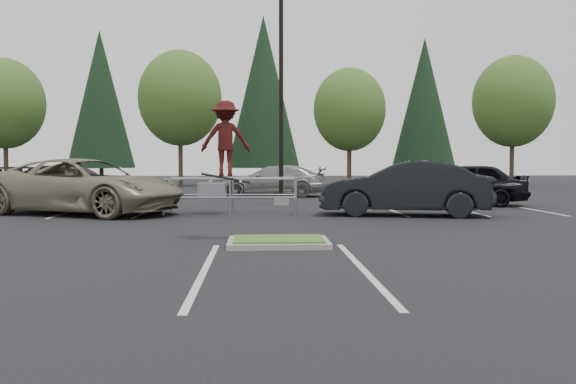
{
  "coord_description": "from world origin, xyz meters",
  "views": [
    {
      "loc": [
        -0.42,
        -13.26,
        1.87
      ],
      "look_at": [
        0.28,
        1.5,
        1.09
      ],
      "focal_mm": 38.0,
      "sensor_mm": 36.0,
      "label": 1
    }
  ],
  "objects_px": {
    "car_l_tan": "(84,186)",
    "car_r_charc": "(405,188)",
    "decid_a": "(5,106)",
    "decid_d": "(513,104)",
    "light_pole": "(281,95)",
    "car_l_black": "(70,186)",
    "conif_b": "(264,92)",
    "skateboarder": "(225,139)",
    "decid_c": "(349,112)",
    "cart_corral": "(217,191)",
    "conif_c": "(424,103)",
    "car_r_black": "(463,184)",
    "decid_b": "(180,101)",
    "car_far_silver": "(273,181)",
    "conif_a": "(100,99)"
  },
  "relations": [
    {
      "from": "skateboarder",
      "to": "car_r_black",
      "type": "distance_m",
      "value": 14.04
    },
    {
      "from": "conif_b",
      "to": "car_far_silver",
      "type": "xyz_separation_m",
      "value": [
        0.31,
        -22.5,
        -7.05
      ]
    },
    {
      "from": "decid_a",
      "to": "skateboarder",
      "type": "distance_m",
      "value": 33.7
    },
    {
      "from": "decid_b",
      "to": "car_l_tan",
      "type": "bearing_deg",
      "value": -91.26
    },
    {
      "from": "decid_b",
      "to": "car_r_black",
      "type": "height_order",
      "value": "decid_b"
    },
    {
      "from": "decid_c",
      "to": "conif_c",
      "type": "xyz_separation_m",
      "value": [
        8.01,
        9.67,
        1.59
      ]
    },
    {
      "from": "decid_b",
      "to": "car_r_charc",
      "type": "relative_size",
      "value": 1.71
    },
    {
      "from": "decid_a",
      "to": "decid_b",
      "type": "relative_size",
      "value": 0.92
    },
    {
      "from": "car_l_tan",
      "to": "car_r_charc",
      "type": "xyz_separation_m",
      "value": [
        11.0,
        -1.14,
        -0.04
      ]
    },
    {
      "from": "light_pole",
      "to": "conif_b",
      "type": "xyz_separation_m",
      "value": [
        -0.5,
        28.5,
        3.29
      ]
    },
    {
      "from": "car_l_tan",
      "to": "car_r_charc",
      "type": "relative_size",
      "value": 1.23
    },
    {
      "from": "conif_a",
      "to": "car_l_black",
      "type": "relative_size",
      "value": 2.27
    },
    {
      "from": "conif_b",
      "to": "car_r_black",
      "type": "bearing_deg",
      "value": -74.58
    },
    {
      "from": "decid_b",
      "to": "skateboarder",
      "type": "height_order",
      "value": "decid_b"
    },
    {
      "from": "decid_c",
      "to": "cart_corral",
      "type": "distance_m",
      "value": 23.62
    },
    {
      "from": "car_l_black",
      "to": "car_r_black",
      "type": "relative_size",
      "value": 1.1
    },
    {
      "from": "decid_b",
      "to": "decid_c",
      "type": "bearing_deg",
      "value": -3.34
    },
    {
      "from": "light_pole",
      "to": "cart_corral",
      "type": "bearing_deg",
      "value": -120.98
    },
    {
      "from": "decid_a",
      "to": "cart_corral",
      "type": "relative_size",
      "value": 1.95
    },
    {
      "from": "conif_b",
      "to": "car_l_black",
      "type": "height_order",
      "value": "conif_b"
    },
    {
      "from": "conif_c",
      "to": "cart_corral",
      "type": "bearing_deg",
      "value": -116.78
    },
    {
      "from": "decid_b",
      "to": "conif_b",
      "type": "relative_size",
      "value": 0.66
    },
    {
      "from": "light_pole",
      "to": "decid_d",
      "type": "height_order",
      "value": "light_pole"
    },
    {
      "from": "decid_a",
      "to": "decid_d",
      "type": "bearing_deg",
      "value": 0.48
    },
    {
      "from": "cart_corral",
      "to": "car_r_charc",
      "type": "height_order",
      "value": "car_r_charc"
    },
    {
      "from": "cart_corral",
      "to": "car_far_silver",
      "type": "height_order",
      "value": "car_far_silver"
    },
    {
      "from": "decid_c",
      "to": "conif_c",
      "type": "height_order",
      "value": "conif_c"
    },
    {
      "from": "decid_d",
      "to": "car_l_tan",
      "type": "xyz_separation_m",
      "value": [
        -24.49,
        -22.19,
        -4.95
      ]
    },
    {
      "from": "decid_b",
      "to": "car_far_silver",
      "type": "relative_size",
      "value": 1.75
    },
    {
      "from": "car_r_charc",
      "to": "car_l_black",
      "type": "bearing_deg",
      "value": -97.87
    },
    {
      "from": "skateboarder",
      "to": "conif_c",
      "type": "bearing_deg",
      "value": -113.75
    },
    {
      "from": "decid_d",
      "to": "conif_b",
      "type": "relative_size",
      "value": 0.65
    },
    {
      "from": "light_pole",
      "to": "car_l_black",
      "type": "height_order",
      "value": "light_pole"
    },
    {
      "from": "decid_c",
      "to": "car_l_tan",
      "type": "height_order",
      "value": "decid_c"
    },
    {
      "from": "conif_a",
      "to": "conif_b",
      "type": "height_order",
      "value": "conif_b"
    },
    {
      "from": "decid_c",
      "to": "conif_a",
      "type": "height_order",
      "value": "conif_a"
    },
    {
      "from": "decid_c",
      "to": "car_far_silver",
      "type": "relative_size",
      "value": 1.52
    },
    {
      "from": "skateboarder",
      "to": "decid_c",
      "type": "bearing_deg",
      "value": -106.21
    },
    {
      "from": "conif_b",
      "to": "car_l_tan",
      "type": "xyz_separation_m",
      "value": [
        -6.5,
        -32.36,
        -6.88
      ]
    },
    {
      "from": "decid_a",
      "to": "car_r_black",
      "type": "bearing_deg",
      "value": -35.47
    },
    {
      "from": "decid_d",
      "to": "conif_b",
      "type": "height_order",
      "value": "conif_b"
    },
    {
      "from": "decid_d",
      "to": "car_r_charc",
      "type": "relative_size",
      "value": 1.68
    },
    {
      "from": "light_pole",
      "to": "conif_b",
      "type": "relative_size",
      "value": 0.7
    },
    {
      "from": "decid_a",
      "to": "car_l_black",
      "type": "distance_m",
      "value": 21.59
    },
    {
      "from": "light_pole",
      "to": "car_l_black",
      "type": "xyz_separation_m",
      "value": [
        -8.5,
        -0.5,
        -3.73
      ]
    },
    {
      "from": "decid_c",
      "to": "conif_c",
      "type": "relative_size",
      "value": 0.67
    },
    {
      "from": "skateboarder",
      "to": "car_far_silver",
      "type": "xyz_separation_m",
      "value": [
        1.51,
        17.0,
        -1.56
      ]
    },
    {
      "from": "decid_c",
      "to": "car_r_charc",
      "type": "distance_m",
      "value": 23.29
    },
    {
      "from": "car_l_black",
      "to": "car_r_charc",
      "type": "bearing_deg",
      "value": -91.73
    },
    {
      "from": "conif_a",
      "to": "car_r_black",
      "type": "height_order",
      "value": "conif_a"
    }
  ]
}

